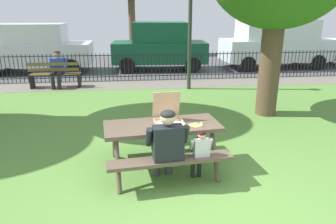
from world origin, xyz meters
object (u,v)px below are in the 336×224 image
(park_bench_left, at_px, (55,75))
(lamp_post_walkway, at_px, (190,3))
(parked_car_right, at_px, (276,42))
(person_on_park_bench, at_px, (58,68))
(child_at_table, at_px, (200,151))
(pizza_box_open, at_px, (168,116))
(picnic_table_foreground, at_px, (162,134))
(pizza_slice_on_table, at_px, (197,125))
(parked_car_center, at_px, (160,46))
(parked_car_left, at_px, (35,48))
(adult_at_table, at_px, (167,144))

(park_bench_left, height_order, lamp_post_walkway, lamp_post_walkway)
(parked_car_right, bearing_deg, person_on_park_bench, -162.03)
(park_bench_left, bearing_deg, child_at_table, -61.75)
(lamp_post_walkway, bearing_deg, pizza_box_open, -103.57)
(picnic_table_foreground, bearing_deg, pizza_slice_on_table, -9.93)
(parked_car_center, bearing_deg, parked_car_left, -180.00)
(picnic_table_foreground, distance_m, pizza_box_open, 0.31)
(picnic_table_foreground, xyz_separation_m, pizza_slice_on_table, (0.53, -0.09, 0.18))
(parked_car_left, bearing_deg, parked_car_right, 0.00)
(adult_at_table, height_order, park_bench_left, adult_at_table)
(pizza_slice_on_table, distance_m, park_bench_left, 7.04)
(child_at_table, bearing_deg, person_on_park_bench, 117.48)
(pizza_box_open, relative_size, pizza_slice_on_table, 2.32)
(picnic_table_foreground, bearing_deg, park_bench_left, 116.36)
(lamp_post_walkway, distance_m, parked_car_right, 5.88)
(picnic_table_foreground, relative_size, person_on_park_bench, 1.63)
(picnic_table_foreground, distance_m, lamp_post_walkway, 5.88)
(picnic_table_foreground, height_order, park_bench_left, park_bench_left)
(adult_at_table, distance_m, child_at_table, 0.51)
(lamp_post_walkway, bearing_deg, park_bench_left, 171.27)
(lamp_post_walkway, height_order, parked_car_center, lamp_post_walkway)
(parked_car_left, bearing_deg, lamp_post_walkway, -31.57)
(pizza_box_open, distance_m, park_bench_left, 6.72)
(pizza_box_open, bearing_deg, park_bench_left, 117.31)
(pizza_box_open, bearing_deg, parked_car_right, 56.93)
(adult_at_table, xyz_separation_m, lamp_post_walkway, (1.36, 5.83, 2.02))
(child_at_table, xyz_separation_m, parked_car_right, (5.32, 9.32, 0.59))
(adult_at_table, bearing_deg, parked_car_right, 58.12)
(picnic_table_foreground, distance_m, parked_car_right, 10.60)
(parked_car_center, height_order, parked_car_right, parked_car_right)
(pizza_slice_on_table, height_order, parked_car_center, parked_car_center)
(child_at_table, height_order, person_on_park_bench, person_on_park_bench)
(child_at_table, xyz_separation_m, person_on_park_bench, (-3.38, 6.50, 0.15))
(child_at_table, height_order, parked_car_left, parked_car_left)
(adult_at_table, bearing_deg, child_at_table, 2.62)
(picnic_table_foreground, distance_m, park_bench_left, 6.70)
(picnic_table_foreground, height_order, child_at_table, child_at_table)
(pizza_box_open, relative_size, person_on_park_bench, 0.46)
(pizza_box_open, xyz_separation_m, pizza_slice_on_table, (0.43, -0.14, -0.11))
(lamp_post_walkway, bearing_deg, pizza_slice_on_table, -98.87)
(child_at_table, bearing_deg, park_bench_left, 118.25)
(picnic_table_foreground, xyz_separation_m, parked_car_center, (0.73, 8.84, 0.41))
(pizza_box_open, distance_m, person_on_park_bench, 6.68)
(person_on_park_bench, xyz_separation_m, parked_car_left, (-1.46, 2.82, 0.35))
(park_bench_left, height_order, parked_car_right, parked_car_right)
(person_on_park_bench, xyz_separation_m, parked_car_center, (3.60, 2.82, 0.35))
(parked_car_left, distance_m, parked_car_right, 10.16)
(park_bench_left, bearing_deg, pizza_slice_on_table, -60.10)
(adult_at_table, distance_m, park_bench_left, 7.16)
(child_at_table, bearing_deg, adult_at_table, -177.38)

